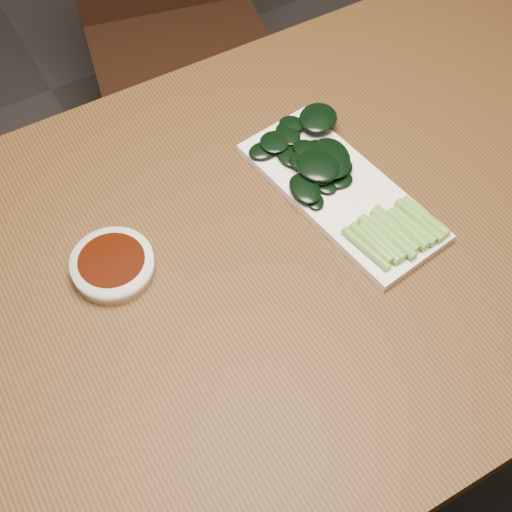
% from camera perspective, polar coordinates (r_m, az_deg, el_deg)
% --- Properties ---
extents(ground, '(6.00, 6.00, 0.00)m').
position_cam_1_polar(ground, '(1.67, 0.35, -14.55)').
color(ground, '#2A2828').
rests_on(ground, ground).
extents(table, '(1.40, 0.80, 0.75)m').
position_cam_1_polar(table, '(1.06, 0.54, -1.82)').
color(table, '#492F15').
rests_on(table, ground).
extents(chair_far, '(0.51, 0.51, 0.89)m').
position_cam_1_polar(chair_far, '(1.79, -6.40, 17.96)').
color(chair_far, black).
rests_on(chair_far, ground).
extents(sauce_bowl, '(0.11, 0.11, 0.03)m').
position_cam_1_polar(sauce_bowl, '(0.99, -11.39, -0.71)').
color(sauce_bowl, white).
rests_on(sauce_bowl, table).
extents(serving_plate, '(0.18, 0.34, 0.01)m').
position_cam_1_polar(serving_plate, '(1.06, 6.79, 5.14)').
color(serving_plate, white).
rests_on(serving_plate, table).
extents(gai_lan, '(0.17, 0.33, 0.03)m').
position_cam_1_polar(gai_lan, '(1.06, 6.45, 6.47)').
color(gai_lan, '#649D36').
rests_on(gai_lan, serving_plate).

